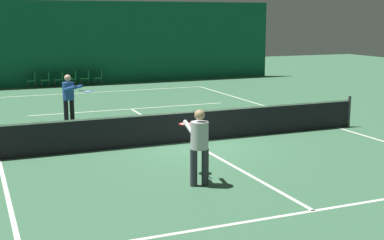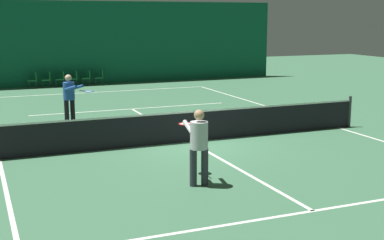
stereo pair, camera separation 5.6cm
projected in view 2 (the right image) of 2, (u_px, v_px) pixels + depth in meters
name	position (u px, v px, depth m)	size (l,w,h in m)	color
ground_plane	(190.00, 142.00, 16.29)	(60.00, 60.00, 0.00)	#386647
backdrop_curtain	(87.00, 43.00, 29.73)	(23.00, 0.12, 4.62)	#0F5138
court_line_baseline_far	(102.00, 92.00, 27.09)	(11.00, 0.10, 0.00)	silver
court_line_service_far	(132.00, 109.00, 22.10)	(8.25, 0.10, 0.00)	silver
court_line_service_near	(313.00, 211.00, 10.48)	(8.25, 0.10, 0.00)	silver
court_line_sideline_right	(338.00, 128.00, 18.35)	(0.10, 23.80, 0.00)	silver
court_line_centre	(190.00, 142.00, 16.29)	(0.10, 12.80, 0.00)	silver
tennis_net	(190.00, 125.00, 16.19)	(12.00, 0.10, 1.07)	black
player_near	(198.00, 141.00, 11.93)	(0.47, 1.40, 1.74)	#2D2D38
player_far	(70.00, 95.00, 18.88)	(1.04, 1.37, 1.75)	black
courtside_chair_0	(33.00, 79.00, 28.45)	(0.44, 0.44, 0.84)	#2D2D2D
courtside_chair_1	(47.00, 79.00, 28.72)	(0.44, 0.44, 0.84)	#2D2D2D
courtside_chair_2	(61.00, 78.00, 28.99)	(0.44, 0.44, 0.84)	#2D2D2D
courtside_chair_3	(74.00, 77.00, 29.25)	(0.44, 0.44, 0.84)	#2D2D2D
courtside_chair_4	(87.00, 77.00, 29.52)	(0.44, 0.44, 0.84)	#2D2D2D
courtside_chair_5	(100.00, 76.00, 29.79)	(0.44, 0.44, 0.84)	#2D2D2D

